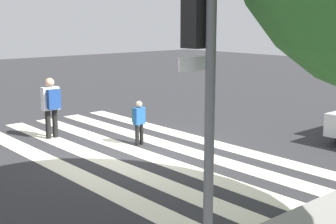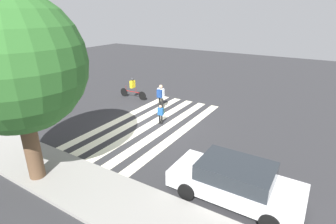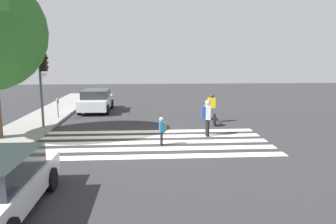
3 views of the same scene
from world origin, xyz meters
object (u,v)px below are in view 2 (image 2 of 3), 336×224
object	(u,v)px
pedestrian_child_with_backpack	(161,113)
car_parked_dark_suv	(235,181)
car_parked_far_curb	(11,105)
pedestrian_adult_yellow_jacket	(161,95)
traffic_light	(28,95)
parking_meter	(5,121)
street_tree	(14,64)
cyclist_mid_street	(133,87)

from	to	relation	value
pedestrian_child_with_backpack	car_parked_dark_suv	distance (m)	7.22
car_parked_far_curb	pedestrian_adult_yellow_jacket	bearing A→B (deg)	-139.73
traffic_light	pedestrian_child_with_backpack	distance (m)	6.98
parking_meter	street_tree	distance (m)	6.20
street_tree	cyclist_mid_street	world-z (taller)	street_tree
car_parked_dark_suv	cyclist_mid_street	bearing A→B (deg)	-34.92
car_parked_far_curb	street_tree	bearing A→B (deg)	157.08
car_parked_far_curb	traffic_light	bearing A→B (deg)	162.09
pedestrian_child_with_backpack	car_parked_dark_suv	size ratio (longest dim) A/B	0.26
street_tree	pedestrian_child_with_backpack	bearing A→B (deg)	-99.13
pedestrian_child_with_backpack	car_parked_dark_suv	xyz separation A→B (m)	(-5.87, 4.21, 0.04)
car_parked_far_curb	cyclist_mid_street	bearing A→B (deg)	-120.73
parking_meter	pedestrian_child_with_backpack	world-z (taller)	parking_meter
pedestrian_child_with_backpack	car_parked_dark_suv	bearing A→B (deg)	137.11
parking_meter	traffic_light	bearing A→B (deg)	-178.83
traffic_light	car_parked_far_curb	world-z (taller)	traffic_light
parking_meter	pedestrian_adult_yellow_jacket	bearing A→B (deg)	-119.86
car_parked_far_curb	parking_meter	bearing A→B (deg)	147.28
pedestrian_adult_yellow_jacket	traffic_light	bearing A→B (deg)	-101.97
pedestrian_adult_yellow_jacket	parking_meter	bearing A→B (deg)	-117.50
parking_meter	car_parked_far_curb	distance (m)	3.29
pedestrian_adult_yellow_jacket	street_tree	bearing A→B (deg)	-86.15
traffic_light	car_parked_dark_suv	xyz separation A→B (m)	(-9.28, -1.52, -2.05)
cyclist_mid_street	car_parked_dark_suv	size ratio (longest dim) A/B	0.54
parking_meter	cyclist_mid_street	distance (m)	8.86
traffic_light	pedestrian_child_with_backpack	xyz separation A→B (m)	(-3.41, -5.73, -2.08)
street_tree	pedestrian_adult_yellow_jacket	size ratio (longest dim) A/B	4.19
traffic_light	pedestrian_adult_yellow_jacket	size ratio (longest dim) A/B	2.34
traffic_light	street_tree	distance (m)	3.27
traffic_light	car_parked_dark_suv	bearing A→B (deg)	-170.71
parking_meter	pedestrian_child_with_backpack	size ratio (longest dim) A/B	1.06
traffic_light	car_parked_dark_suv	size ratio (longest dim) A/B	0.87
cyclist_mid_street	pedestrian_child_with_backpack	bearing A→B (deg)	146.51
traffic_light	cyclist_mid_street	world-z (taller)	traffic_light
pedestrian_adult_yellow_jacket	car_parked_far_curb	bearing A→B (deg)	-137.68
pedestrian_adult_yellow_jacket	pedestrian_child_with_backpack	distance (m)	2.56
street_tree	car_parked_far_curb	xyz separation A→B (m)	(7.53, -3.23, -3.88)
car_parked_dark_suv	pedestrian_adult_yellow_jacket	bearing A→B (deg)	-41.28
pedestrian_child_with_backpack	street_tree	bearing A→B (deg)	73.60
street_tree	car_parked_far_curb	size ratio (longest dim) A/B	1.74
pedestrian_child_with_backpack	cyclist_mid_street	xyz separation A→B (m)	(4.51, -2.97, 0.17)
street_tree	cyclist_mid_street	size ratio (longest dim) A/B	2.89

